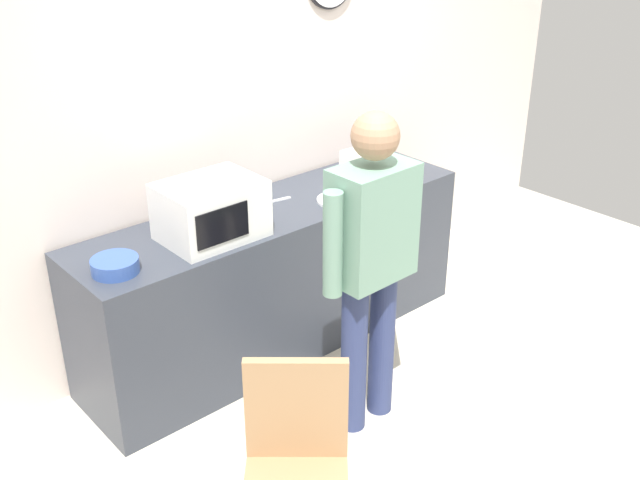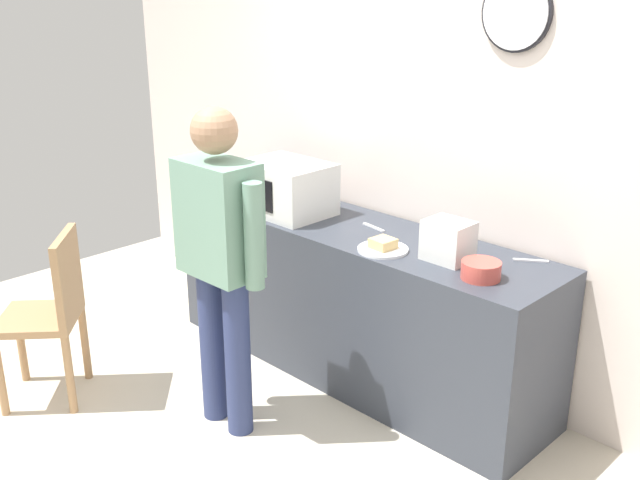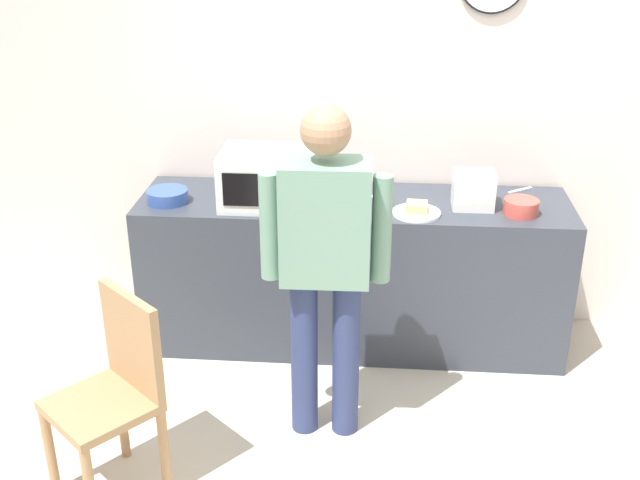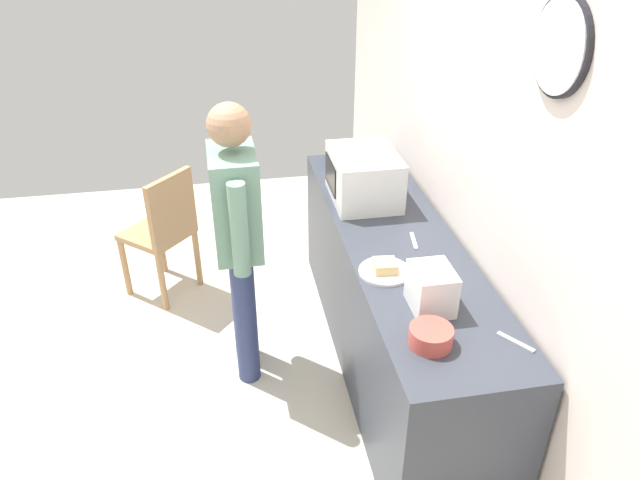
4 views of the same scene
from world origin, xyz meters
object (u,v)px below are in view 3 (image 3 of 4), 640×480
at_px(cereal_bowl, 168,196).
at_px(wooden_chair, 115,388).
at_px(toaster, 473,190).
at_px(salad_bowl, 521,207).
at_px(microwave, 268,178).
at_px(sandwich_plate, 417,211).
at_px(fork_utensil, 368,196).
at_px(person_standing, 325,254).
at_px(spoon_utensil, 520,190).

height_order(cereal_bowl, wooden_chair, cereal_bowl).
bearing_deg(toaster, salad_bowl, -18.78).
bearing_deg(wooden_chair, microwave, 68.74).
relative_size(sandwich_plate, salad_bowl, 1.40).
distance_m(fork_utensil, person_standing, 0.95).
height_order(sandwich_plate, salad_bowl, salad_bowl).
height_order(sandwich_plate, person_standing, person_standing).
bearing_deg(fork_utensil, wooden_chair, -126.23).
xyz_separation_m(microwave, person_standing, (0.37, -0.78, -0.07)).
relative_size(cereal_bowl, toaster, 1.02).
xyz_separation_m(cereal_bowl, person_standing, (0.93, -0.76, 0.04)).
height_order(salad_bowl, cereal_bowl, salad_bowl).
bearing_deg(person_standing, fork_utensil, 79.65).
distance_m(toaster, person_standing, 1.11).
bearing_deg(fork_utensil, toaster, -10.90).
bearing_deg(fork_utensil, cereal_bowl, -171.29).
bearing_deg(wooden_chair, person_standing, 29.04).
height_order(sandwich_plate, spoon_utensil, sandwich_plate).
bearing_deg(spoon_utensil, person_standing, -133.55).
xyz_separation_m(spoon_utensil, wooden_chair, (-1.90, -1.57, -0.37)).
height_order(person_standing, wooden_chair, person_standing).
height_order(sandwich_plate, cereal_bowl, cereal_bowl).
bearing_deg(cereal_bowl, sandwich_plate, -2.84).
relative_size(salad_bowl, person_standing, 0.11).
height_order(microwave, cereal_bowl, microwave).
distance_m(salad_bowl, person_standing, 1.23).
distance_m(microwave, toaster, 1.11).
xyz_separation_m(sandwich_plate, fork_utensil, (-0.26, 0.24, -0.02)).
relative_size(sandwich_plate, spoon_utensil, 1.52).
bearing_deg(cereal_bowl, spoon_utensil, 9.57).
bearing_deg(wooden_chair, toaster, 39.06).
bearing_deg(microwave, salad_bowl, -1.85).
bearing_deg(toaster, sandwich_plate, -157.47).
distance_m(sandwich_plate, person_standing, 0.82).
bearing_deg(spoon_utensil, wooden_chair, -140.42).
xyz_separation_m(sandwich_plate, spoon_utensil, (0.61, 0.40, -0.02)).
height_order(microwave, salad_bowl, microwave).
bearing_deg(person_standing, toaster, 48.01).
relative_size(toaster, spoon_utensil, 1.29).
distance_m(cereal_bowl, wooden_chair, 1.31).
relative_size(microwave, sandwich_plate, 1.94).
bearing_deg(person_standing, microwave, 115.50).
relative_size(sandwich_plate, fork_utensil, 1.52).
relative_size(sandwich_plate, toaster, 1.17).
xyz_separation_m(salad_bowl, cereal_bowl, (-1.92, 0.03, -0.01)).
bearing_deg(spoon_utensil, sandwich_plate, -146.58).
bearing_deg(toaster, fork_utensil, 169.10).
xyz_separation_m(microwave, cereal_bowl, (-0.56, -0.02, -0.11)).
distance_m(salad_bowl, wooden_chair, 2.25).
xyz_separation_m(salad_bowl, person_standing, (-0.99, -0.74, 0.04)).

